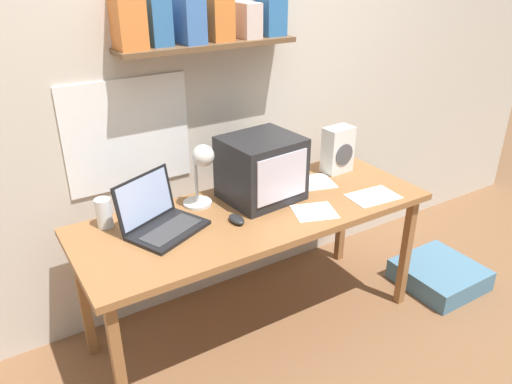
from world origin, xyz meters
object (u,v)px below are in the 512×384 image
at_px(corner_desk, 256,221).
at_px(crt_monitor, 261,168).
at_px(juice_glass, 104,214).
at_px(desk_lamp, 202,166).
at_px(open_notebook, 307,183).
at_px(loose_paper_near_monitor, 314,212).
at_px(floor_cushion, 439,275).
at_px(computer_mouse, 237,219).
at_px(laptop, 158,217).
at_px(space_heater, 338,150).
at_px(loose_paper_near_laptop, 373,196).

height_order(corner_desk, crt_monitor, crt_monitor).
bearing_deg(corner_desk, juice_glass, 161.14).
bearing_deg(desk_lamp, open_notebook, -17.58).
bearing_deg(corner_desk, crt_monitor, 47.21).
relative_size(corner_desk, loose_paper_near_monitor, 7.13).
distance_m(open_notebook, floor_cushion, 1.09).
distance_m(crt_monitor, computer_mouse, 0.33).
xyz_separation_m(crt_monitor, laptop, (-0.58, -0.02, -0.10)).
bearing_deg(corner_desk, desk_lamp, 142.05).
bearing_deg(floor_cushion, desk_lamp, 162.27).
bearing_deg(loose_paper_near_monitor, laptop, 160.36).
bearing_deg(computer_mouse, juice_glass, 151.81).
bearing_deg(crt_monitor, loose_paper_near_monitor, -68.96).
bearing_deg(computer_mouse, laptop, 157.43).
height_order(laptop, computer_mouse, laptop).
bearing_deg(open_notebook, computer_mouse, -162.26).
distance_m(corner_desk, juice_glass, 0.73).
bearing_deg(floor_cushion, space_heater, 139.42).
height_order(loose_paper_near_laptop, open_notebook, same).
relative_size(corner_desk, desk_lamp, 5.29).
xyz_separation_m(corner_desk, crt_monitor, (0.10, 0.11, 0.22)).
height_order(corner_desk, loose_paper_near_laptop, loose_paper_near_laptop).
bearing_deg(loose_paper_near_monitor, open_notebook, 59.43).
bearing_deg(computer_mouse, open_notebook, 17.74).
bearing_deg(laptop, loose_paper_near_monitor, -44.04).
relative_size(crt_monitor, floor_cushion, 0.87).
relative_size(space_heater, floor_cushion, 0.58).
distance_m(desk_lamp, floor_cushion, 1.70).
distance_m(desk_lamp, loose_paper_near_laptop, 0.91).
distance_m(laptop, loose_paper_near_monitor, 0.76).
distance_m(desk_lamp, loose_paper_near_monitor, 0.60).
bearing_deg(open_notebook, crt_monitor, -177.34).
height_order(corner_desk, laptop, laptop).
height_order(juice_glass, floor_cushion, juice_glass).
relative_size(juice_glass, space_heater, 0.53).
xyz_separation_m(juice_glass, loose_paper_near_laptop, (1.28, -0.43, -0.06)).
bearing_deg(desk_lamp, laptop, -177.28).
height_order(space_heater, floor_cushion, space_heater).
height_order(corner_desk, floor_cushion, corner_desk).
relative_size(laptop, desk_lamp, 1.25).
xyz_separation_m(loose_paper_near_laptop, loose_paper_near_monitor, (-0.37, 0.03, 0.00)).
bearing_deg(corner_desk, computer_mouse, -158.73).
height_order(loose_paper_near_laptop, loose_paper_near_monitor, same).
height_order(space_heater, computer_mouse, space_heater).
xyz_separation_m(space_heater, open_notebook, (-0.25, -0.05, -0.13)).
relative_size(computer_mouse, loose_paper_near_monitor, 0.42).
bearing_deg(corner_desk, loose_paper_near_laptop, -18.25).
relative_size(crt_monitor, computer_mouse, 3.76).
relative_size(juice_glass, computer_mouse, 1.34).
bearing_deg(floor_cushion, loose_paper_near_laptop, 171.87).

